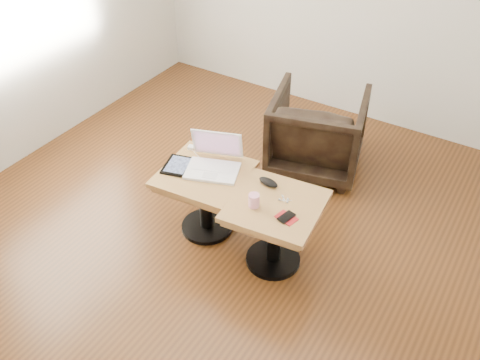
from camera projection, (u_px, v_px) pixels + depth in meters
The scene contains 11 objects.
room_shell at pixel (241, 84), 2.91m from camera, with size 4.52×4.52×2.71m.
side_table_left at pixel (205, 187), 3.74m from camera, with size 0.63×0.63×0.52m.
side_table_right at pixel (275, 219), 3.47m from camera, with size 0.63×0.63×0.52m.
laptop at pixel (214, 162), 3.67m from camera, with size 0.44×0.42×0.25m.
tablet at pixel (178, 166), 3.70m from camera, with size 0.24×0.27×0.02m.
charging_adapter at pixel (191, 147), 3.87m from camera, with size 0.04×0.04×0.03m, color white.
glasses_case at pixel (268, 182), 3.53m from camera, with size 0.15×0.06×0.05m, color black.
striped_cup at pixel (254, 200), 3.35m from camera, with size 0.07×0.07×0.09m, color #E44A86.
earbuds_tangle at pixel (284, 199), 3.42m from camera, with size 0.08×0.05×0.02m.
phone_on_sleeve at pixel (286, 217), 3.28m from camera, with size 0.14×0.12×0.02m.
armchair at pixel (317, 132), 4.39m from camera, with size 0.73×0.75×0.68m, color black.
Camera 1 is at (1.38, -2.22, 2.73)m, focal length 40.00 mm.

